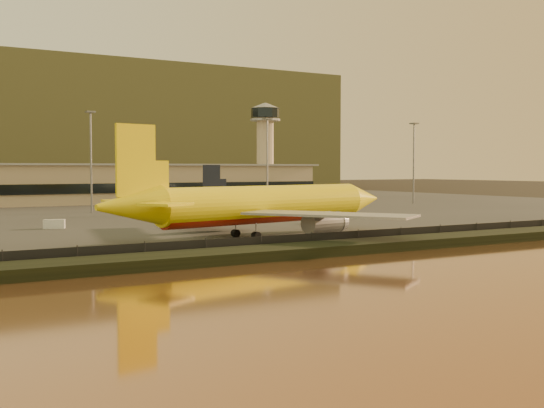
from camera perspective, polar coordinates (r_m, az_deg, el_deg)
The scene contains 11 objects.
ground at distance 107.87m, azimuth 2.13°, elevation -3.01°, with size 900.00×900.00×0.00m, color black.
embankment at distance 94.04m, azimuth 7.76°, elevation -3.50°, with size 320.00×7.00×1.40m, color black.
tarmac at distance 194.40m, azimuth -13.21°, elevation -0.38°, with size 320.00×220.00×0.20m, color #2D2D2D.
perimeter_fence at distance 97.12m, azimuth 6.29°, elevation -2.92°, with size 300.00×0.05×2.20m, color black.
terminal_building at distance 220.15m, azimuth -19.23°, elevation 1.52°, with size 202.00×25.00×12.60m.
control_tower at distance 255.81m, azimuth -0.58°, elevation 5.32°, with size 11.20×11.20×35.50m.
apron_light_masts at distance 180.69m, azimuth -6.80°, elevation 4.38°, with size 152.20×12.20×25.40m.
dhl_cargo_jet at distance 109.60m, azimuth -0.97°, elevation -0.11°, with size 57.46×55.51×17.22m.
white_narrowbody_jet at distance 174.72m, azimuth 0.17°, elevation 0.53°, with size 41.38×39.73×11.97m.
gse_vehicle_yellow at distance 138.83m, azimuth 4.63°, elevation -1.22°, with size 4.02×1.81×1.81m, color yellow.
gse_vehicle_white at distance 131.76m, azimuth -17.76°, elevation -1.60°, with size 3.76×1.69×1.69m, color white.
Camera 1 is at (-58.10, -90.18, 11.29)m, focal length 45.00 mm.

